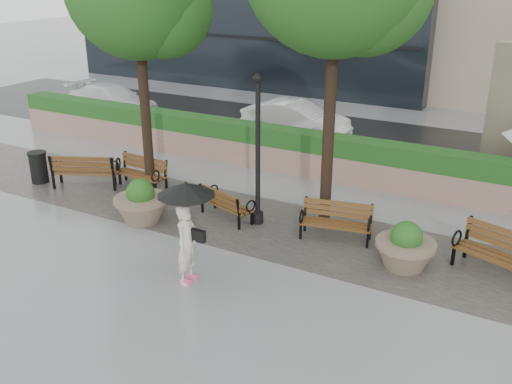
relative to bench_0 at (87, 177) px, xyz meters
The scene contains 16 objects.
ground 6.05m from the bench_0, 28.19° to the right, with size 100.00×100.00×0.00m, color gray.
cobble_strip 5.33m from the bench_0, ahead, with size 28.00×3.20×0.01m, color #383330.
hedge_wall 6.76m from the bench_0, 37.92° to the left, with size 24.00×0.80×1.35m.
asphalt_street 9.74m from the bench_0, 56.84° to the left, with size 40.00×7.00×0.00m, color black.
bench_0 is the anchor object (origin of this frame).
bench_1 1.57m from the bench_0, 26.87° to the left, with size 1.71×0.76×0.90m.
bench_2 4.76m from the bench_0, ahead, with size 1.63×1.05×0.82m.
bench_3 7.65m from the bench_0, ahead, with size 1.75×0.98×0.89m.
bench_4 11.27m from the bench_0, ahead, with size 1.97×1.29×0.99m.
planter_left 3.18m from the bench_0, 20.73° to the right, with size 1.36×1.36×1.14m.
planter_right 9.45m from the bench_0, ahead, with size 1.29×1.29×1.08m.
trash_bin 1.58m from the bench_0, 165.47° to the right, with size 0.54×0.54×0.90m, color black.
lamppost 5.76m from the bench_0, ahead, with size 0.28×0.28×3.78m.
car_left 8.57m from the bench_0, 126.73° to the left, with size 1.84×4.52×1.31m, color white.
car_right 8.34m from the bench_0, 68.12° to the left, with size 1.43×4.09×1.35m, color white.
pedestrian 6.50m from the bench_0, 27.34° to the right, with size 1.17×1.17×2.15m.
Camera 1 is at (6.55, -8.45, 6.09)m, focal length 40.00 mm.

